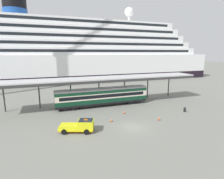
# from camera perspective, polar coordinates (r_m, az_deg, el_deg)

# --- Properties ---
(ground_plane) EXTENTS (400.00, 400.00, 0.00)m
(ground_plane) POSITION_cam_1_polar(r_m,az_deg,el_deg) (30.40, 6.76, -11.61)
(ground_plane) COLOR slate
(cruise_ship) EXTENTS (157.52, 26.52, 32.68)m
(cruise_ship) POSITION_cam_1_polar(r_m,az_deg,el_deg) (81.82, -24.57, 10.09)
(cruise_ship) COLOR black
(cruise_ship) RESTS_ON ground
(platform_canopy) EXTENTS (46.60, 5.66, 6.44)m
(platform_canopy) POSITION_cam_1_polar(r_m,az_deg,el_deg) (40.69, -3.18, 3.35)
(platform_canopy) COLOR #B9B9B9
(platform_canopy) RESTS_ON ground
(train_carriage) EXTENTS (20.78, 2.81, 4.11)m
(train_carriage) POSITION_cam_1_polar(r_m,az_deg,el_deg) (40.99, -2.94, -2.05)
(train_carriage) COLOR black
(train_carriage) RESTS_ON ground
(service_truck) EXTENTS (5.58, 3.72, 2.02)m
(service_truck) POSITION_cam_1_polar(r_m,az_deg,el_deg) (28.64, -10.02, -11.05)
(service_truck) COLOR yellow
(service_truck) RESTS_ON ground
(traffic_cone_near) EXTENTS (0.36, 0.36, 0.71)m
(traffic_cone_near) POSITION_cam_1_polar(r_m,az_deg,el_deg) (34.01, 14.53, -8.72)
(traffic_cone_near) COLOR black
(traffic_cone_near) RESTS_ON ground
(traffic_cone_mid) EXTENTS (0.36, 0.36, 0.63)m
(traffic_cone_mid) POSITION_cam_1_polar(r_m,az_deg,el_deg) (36.47, 3.82, -7.04)
(traffic_cone_mid) COLOR black
(traffic_cone_mid) RESTS_ON ground
(traffic_cone_far) EXTENTS (0.36, 0.36, 0.62)m
(traffic_cone_far) POSITION_cam_1_polar(r_m,az_deg,el_deg) (32.33, -0.13, -9.50)
(traffic_cone_far) COLOR black
(traffic_cone_far) RESTS_ON ground
(quay_bollard) EXTENTS (0.48, 0.48, 0.96)m
(quay_bollard) POSITION_cam_1_polar(r_m,az_deg,el_deg) (40.24, 21.80, -5.77)
(quay_bollard) COLOR black
(quay_bollard) RESTS_ON ground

